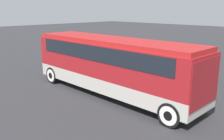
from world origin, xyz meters
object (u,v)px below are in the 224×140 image
parked_car_mid (174,67)px  parked_car_far (114,59)px  tour_bus (113,62)px  parked_car_near (142,56)px

parked_car_mid → parked_car_far: size_ratio=1.15×
tour_bus → parked_car_mid: bearing=87.0°
parked_car_near → tour_bus: bearing=-62.5°
tour_bus → parked_car_mid: tour_bus is taller
parked_car_near → parked_car_mid: size_ratio=0.97×
parked_car_far → parked_car_mid: bearing=11.9°
parked_car_mid → parked_car_far: parked_car_far is taller
tour_bus → parked_car_far: 6.78m
parked_car_near → parked_car_far: 3.01m
tour_bus → parked_car_near: tour_bus is taller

